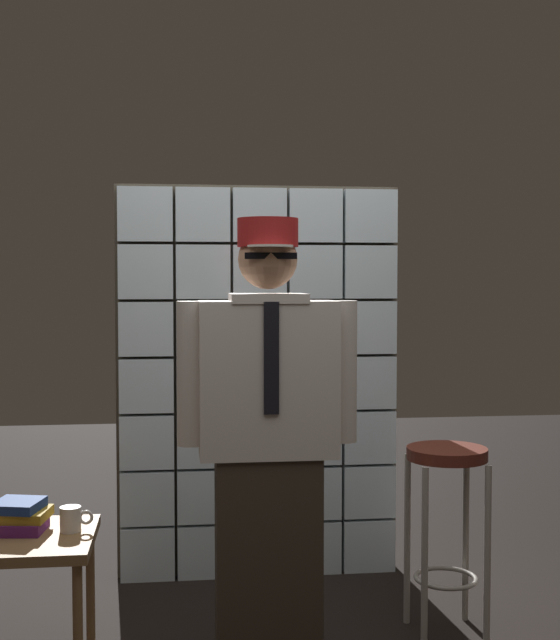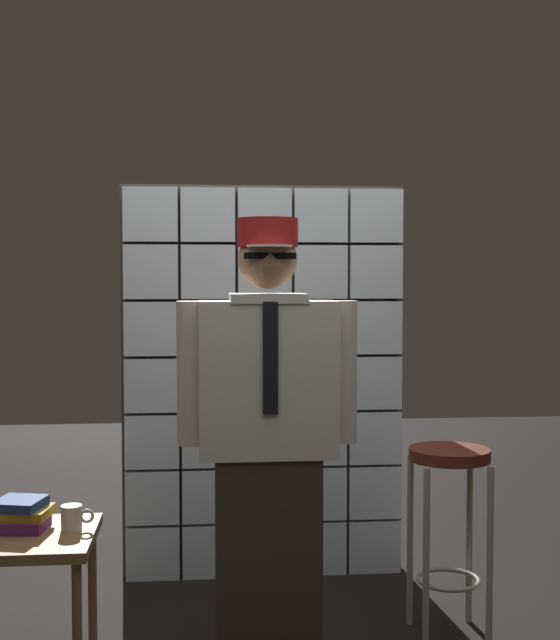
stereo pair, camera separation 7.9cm
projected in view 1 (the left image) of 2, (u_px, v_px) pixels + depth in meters
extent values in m
cube|color=silver|center=(148.00, 553.00, 4.27)|extent=(0.27, 0.08, 0.27)
cube|color=silver|center=(204.00, 551.00, 4.31)|extent=(0.27, 0.08, 0.27)
cube|color=silver|center=(260.00, 549.00, 4.34)|extent=(0.27, 0.08, 0.27)
cube|color=silver|center=(314.00, 547.00, 4.37)|extent=(0.27, 0.08, 0.27)
cube|color=silver|center=(368.00, 545.00, 4.41)|extent=(0.27, 0.08, 0.27)
cube|color=silver|center=(147.00, 498.00, 4.26)|extent=(0.27, 0.08, 0.27)
cube|color=silver|center=(204.00, 496.00, 4.29)|extent=(0.27, 0.08, 0.27)
cube|color=silver|center=(260.00, 494.00, 4.33)|extent=(0.27, 0.08, 0.27)
cube|color=silver|center=(315.00, 493.00, 4.36)|extent=(0.27, 0.08, 0.27)
cube|color=silver|center=(369.00, 491.00, 4.39)|extent=(0.27, 0.08, 0.27)
cube|color=silver|center=(147.00, 442.00, 4.24)|extent=(0.27, 0.08, 0.27)
cube|color=silver|center=(204.00, 441.00, 4.28)|extent=(0.27, 0.08, 0.27)
cube|color=silver|center=(260.00, 439.00, 4.31)|extent=(0.27, 0.08, 0.27)
cube|color=silver|center=(315.00, 438.00, 4.35)|extent=(0.27, 0.08, 0.27)
cube|color=silver|center=(369.00, 437.00, 4.38)|extent=(0.27, 0.08, 0.27)
cube|color=silver|center=(147.00, 386.00, 4.23)|extent=(0.27, 0.08, 0.27)
cube|color=silver|center=(204.00, 385.00, 4.26)|extent=(0.27, 0.08, 0.27)
cube|color=silver|center=(260.00, 384.00, 4.30)|extent=(0.27, 0.08, 0.27)
cube|color=silver|center=(315.00, 383.00, 4.33)|extent=(0.27, 0.08, 0.27)
cube|color=silver|center=(369.00, 382.00, 4.37)|extent=(0.27, 0.08, 0.27)
cube|color=silver|center=(146.00, 329.00, 4.22)|extent=(0.27, 0.08, 0.27)
cube|color=silver|center=(203.00, 328.00, 4.25)|extent=(0.27, 0.08, 0.27)
cube|color=silver|center=(260.00, 328.00, 4.28)|extent=(0.27, 0.08, 0.27)
cube|color=silver|center=(315.00, 328.00, 4.32)|extent=(0.27, 0.08, 0.27)
cube|color=silver|center=(369.00, 327.00, 4.35)|extent=(0.27, 0.08, 0.27)
cube|color=silver|center=(146.00, 272.00, 4.20)|extent=(0.27, 0.08, 0.27)
cube|color=silver|center=(203.00, 272.00, 4.24)|extent=(0.27, 0.08, 0.27)
cube|color=silver|center=(259.00, 272.00, 4.27)|extent=(0.27, 0.08, 0.27)
cube|color=silver|center=(315.00, 272.00, 4.30)|extent=(0.27, 0.08, 0.27)
cube|color=silver|center=(370.00, 272.00, 4.34)|extent=(0.27, 0.08, 0.27)
cube|color=silver|center=(145.00, 214.00, 4.19)|extent=(0.27, 0.08, 0.27)
cube|color=silver|center=(203.00, 215.00, 4.22)|extent=(0.27, 0.08, 0.27)
cube|color=silver|center=(259.00, 215.00, 4.26)|extent=(0.27, 0.08, 0.27)
cube|color=silver|center=(315.00, 216.00, 4.29)|extent=(0.27, 0.08, 0.27)
cube|color=silver|center=(370.00, 216.00, 4.32)|extent=(0.27, 0.08, 0.27)
cube|color=#4C4438|center=(259.00, 383.00, 4.35)|extent=(1.44, 0.02, 2.00)
cube|color=#382D23|center=(268.00, 563.00, 3.28)|extent=(0.40, 0.21, 0.84)
cube|color=silver|center=(268.00, 379.00, 3.24)|extent=(0.52, 0.23, 0.59)
cube|color=black|center=(271.00, 358.00, 3.12)|extent=(0.06, 0.01, 0.41)
cube|color=silver|center=(268.00, 298.00, 3.23)|extent=(0.29, 0.24, 0.04)
sphere|color=#A87A5B|center=(268.00, 259.00, 3.22)|extent=(0.23, 0.23, 0.23)
ellipsoid|color=black|center=(269.00, 270.00, 3.17)|extent=(0.15, 0.08, 0.10)
cube|color=black|center=(271.00, 256.00, 3.12)|extent=(0.19, 0.01, 0.02)
cylinder|color=white|center=(270.00, 246.00, 3.13)|extent=(0.17, 0.17, 0.01)
cylinder|color=maroon|center=(268.00, 233.00, 3.21)|extent=(0.23, 0.23, 0.11)
cylinder|color=silver|center=(343.00, 371.00, 3.28)|extent=(0.10, 0.10, 0.54)
cylinder|color=silver|center=(191.00, 373.00, 3.20)|extent=(0.10, 0.10, 0.54)
cylinder|color=#592319|center=(447.00, 454.00, 3.59)|extent=(0.34, 0.34, 0.05)
torus|color=#A59E93|center=(446.00, 578.00, 3.62)|extent=(0.27, 0.27, 0.02)
cylinder|color=#A59E93|center=(425.00, 558.00, 3.46)|extent=(0.03, 0.03, 0.75)
cylinder|color=#A59E93|center=(487.00, 556.00, 3.50)|extent=(0.03, 0.03, 0.75)
cylinder|color=#A59E93|center=(407.00, 538.00, 3.73)|extent=(0.03, 0.03, 0.75)
cylinder|color=#A59E93|center=(466.00, 536.00, 3.76)|extent=(0.03, 0.03, 0.75)
cube|color=brown|center=(24.00, 540.00, 3.20)|extent=(0.52, 0.52, 0.04)
cylinder|color=brown|center=(78.00, 633.00, 3.03)|extent=(0.04, 0.04, 0.51)
cylinder|color=brown|center=(90.00, 588.00, 3.46)|extent=(0.04, 0.04, 0.51)
cube|color=#591E66|center=(19.00, 526.00, 3.25)|extent=(0.21, 0.19, 0.04)
cube|color=olive|center=(22.00, 514.00, 3.26)|extent=(0.23, 0.21, 0.04)
cube|color=navy|center=(18.00, 505.00, 3.25)|extent=(0.21, 0.21, 0.04)
cylinder|color=silver|center=(70.00, 519.00, 3.25)|extent=(0.08, 0.08, 0.09)
torus|color=silver|center=(86.00, 517.00, 3.26)|extent=(0.06, 0.01, 0.06)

